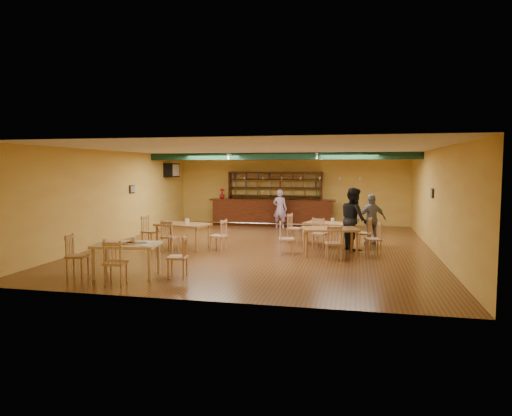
% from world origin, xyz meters
% --- Properties ---
extents(floor, '(12.00, 12.00, 0.00)m').
position_xyz_m(floor, '(0.00, 0.00, 0.00)').
color(floor, '#512F17').
rests_on(floor, ground).
extents(ceiling_beam, '(10.00, 0.30, 0.25)m').
position_xyz_m(ceiling_beam, '(0.00, 2.80, 2.87)').
color(ceiling_beam, '#103221').
rests_on(ceiling_beam, ceiling).
extents(track_rail_left, '(0.05, 2.50, 0.05)m').
position_xyz_m(track_rail_left, '(-1.80, 3.40, 2.94)').
color(track_rail_left, silver).
rests_on(track_rail_left, ceiling).
extents(track_rail_right, '(0.05, 2.50, 0.05)m').
position_xyz_m(track_rail_right, '(1.40, 3.40, 2.94)').
color(track_rail_right, silver).
rests_on(track_rail_right, ceiling).
extents(ac_unit, '(0.34, 0.70, 0.48)m').
position_xyz_m(ac_unit, '(-4.80, 4.20, 2.35)').
color(ac_unit, silver).
rests_on(ac_unit, wall_left).
extents(picture_left, '(0.04, 0.34, 0.28)m').
position_xyz_m(picture_left, '(-4.97, 1.00, 1.70)').
color(picture_left, black).
rests_on(picture_left, wall_left).
extents(picture_right, '(0.04, 0.34, 0.28)m').
position_xyz_m(picture_right, '(4.97, 0.50, 1.70)').
color(picture_right, black).
rests_on(picture_right, wall_right).
extents(bar_counter, '(5.31, 0.85, 1.13)m').
position_xyz_m(bar_counter, '(-0.69, 5.15, 0.56)').
color(bar_counter, black).
rests_on(bar_counter, ground).
extents(back_bar_hutch, '(4.11, 0.40, 2.28)m').
position_xyz_m(back_bar_hutch, '(-0.69, 5.78, 1.14)').
color(back_bar_hutch, black).
rests_on(back_bar_hutch, ground).
extents(poinsettia, '(0.31, 0.31, 0.43)m').
position_xyz_m(poinsettia, '(-2.89, 5.15, 1.34)').
color(poinsettia, '#A50F15').
rests_on(poinsettia, bar_counter).
extents(dining_table_b, '(1.61, 1.23, 0.71)m').
position_xyz_m(dining_table_b, '(1.91, 0.77, 0.36)').
color(dining_table_b, '#8F5E32').
rests_on(dining_table_b, ground).
extents(dining_table_c, '(1.67, 1.18, 0.76)m').
position_xyz_m(dining_table_c, '(-2.35, -0.85, 0.38)').
color(dining_table_c, '#8F5E32').
rests_on(dining_table_c, ground).
extents(dining_table_d, '(1.68, 1.20, 0.77)m').
position_xyz_m(dining_table_d, '(2.07, -0.97, 0.38)').
color(dining_table_d, '#8F5E32').
rests_on(dining_table_d, ground).
extents(near_table, '(1.53, 1.10, 0.75)m').
position_xyz_m(near_table, '(-2.26, -4.53, 0.38)').
color(near_table, beige).
rests_on(near_table, ground).
extents(pizza_tray, '(0.48, 0.48, 0.01)m').
position_xyz_m(pizza_tray, '(-2.16, -4.53, 0.76)').
color(pizza_tray, silver).
rests_on(pizza_tray, near_table).
extents(parmesan_shaker, '(0.08, 0.08, 0.11)m').
position_xyz_m(parmesan_shaker, '(-2.71, -4.68, 0.81)').
color(parmesan_shaker, '#EAE5C6').
rests_on(parmesan_shaker, near_table).
extents(napkin_stack, '(0.21, 0.17, 0.03)m').
position_xyz_m(napkin_stack, '(-1.91, -4.33, 0.77)').
color(napkin_stack, white).
rests_on(napkin_stack, near_table).
extents(pizza_server, '(0.33, 0.12, 0.00)m').
position_xyz_m(pizza_server, '(-2.01, -4.48, 0.77)').
color(pizza_server, silver).
rests_on(pizza_server, pizza_tray).
extents(side_plate, '(0.25, 0.25, 0.01)m').
position_xyz_m(side_plate, '(-1.71, -4.73, 0.76)').
color(side_plate, white).
rests_on(side_plate, near_table).
extents(patron_bar, '(0.64, 0.48, 1.59)m').
position_xyz_m(patron_bar, '(-0.22, 4.33, 0.79)').
color(patron_bar, purple).
rests_on(patron_bar, ground).
extents(patron_right_a, '(1.00, 1.11, 1.87)m').
position_xyz_m(patron_right_a, '(2.71, -0.03, 0.94)').
color(patron_right_a, black).
rests_on(patron_right_a, ground).
extents(patron_right_b, '(1.03, 0.77, 1.63)m').
position_xyz_m(patron_right_b, '(3.27, 1.03, 0.81)').
color(patron_right_b, gray).
rests_on(patron_right_b, ground).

